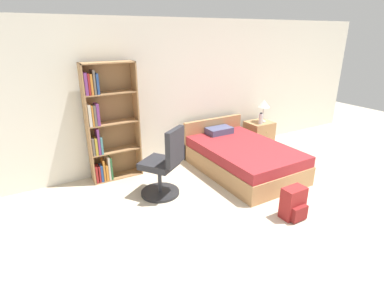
# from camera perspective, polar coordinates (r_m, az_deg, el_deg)

# --- Properties ---
(ground_plane) EXTENTS (14.00, 14.00, 0.00)m
(ground_plane) POSITION_cam_1_polar(r_m,az_deg,el_deg) (4.08, 24.42, -16.93)
(ground_plane) COLOR beige
(wall_back) EXTENTS (9.00, 0.06, 2.60)m
(wall_back) POSITION_cam_1_polar(r_m,az_deg,el_deg) (5.80, -0.17, 10.02)
(wall_back) COLOR silver
(wall_back) RESTS_ON ground_plane
(bookshelf) EXTENTS (0.83, 0.27, 1.94)m
(bookshelf) POSITION_cam_1_polar(r_m,az_deg,el_deg) (5.05, -16.04, 3.22)
(bookshelf) COLOR #AD7F51
(bookshelf) RESTS_ON ground_plane
(bed) EXTENTS (1.32, 2.01, 0.75)m
(bed) POSITION_cam_1_polar(r_m,az_deg,el_deg) (5.45, 9.31, -2.42)
(bed) COLOR #AD7F51
(bed) RESTS_ON ground_plane
(office_chair) EXTENTS (0.70, 0.72, 1.09)m
(office_chair) POSITION_cam_1_polar(r_m,az_deg,el_deg) (4.49, -5.28, -4.23)
(office_chair) COLOR #232326
(office_chair) RESTS_ON ground_plane
(nightstand) EXTENTS (0.53, 0.48, 0.56)m
(nightstand) POSITION_cam_1_polar(r_m,az_deg,el_deg) (6.64, 12.59, 1.80)
(nightstand) COLOR #AD7F51
(nightstand) RESTS_ON ground_plane
(table_lamp) EXTENTS (0.26, 0.26, 0.47)m
(table_lamp) POSITION_cam_1_polar(r_m,az_deg,el_deg) (6.50, 13.52, 7.34)
(table_lamp) COLOR #B2B2B7
(table_lamp) RESTS_ON nightstand
(water_bottle) EXTENTS (0.08, 0.08, 0.24)m
(water_bottle) POSITION_cam_1_polar(r_m,az_deg,el_deg) (6.39, 12.96, 4.73)
(water_bottle) COLOR silver
(water_bottle) RESTS_ON nightstand
(backpack_red) EXTENTS (0.32, 0.26, 0.44)m
(backpack_red) POSITION_cam_1_polar(r_m,az_deg,el_deg) (4.30, 18.80, -10.71)
(backpack_red) COLOR maroon
(backpack_red) RESTS_ON ground_plane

